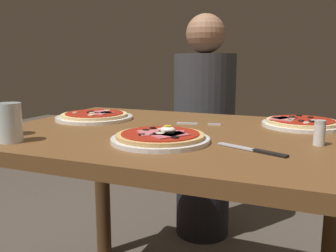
{
  "coord_description": "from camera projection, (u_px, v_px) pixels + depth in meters",
  "views": [
    {
      "loc": [
        0.42,
        -1.05,
        0.94
      ],
      "look_at": [
        0.01,
        -0.08,
        0.75
      ],
      "focal_mm": 38.6,
      "sensor_mm": 36.0,
      "label": 1
    }
  ],
  "objects": [
    {
      "name": "dining_table",
      "position": [
        173.0,
        166.0,
        1.17
      ],
      "size": [
        1.13,
        0.83,
        0.72
      ],
      "color": "brown",
      "rests_on": "ground"
    },
    {
      "name": "pizza_foreground",
      "position": [
        161.0,
        137.0,
        0.99
      ],
      "size": [
        0.27,
        0.27,
        0.05
      ],
      "color": "white",
      "rests_on": "dining_table"
    },
    {
      "name": "pizza_across_left",
      "position": [
        95.0,
        116.0,
        1.38
      ],
      "size": [
        0.29,
        0.29,
        0.03
      ],
      "color": "white",
      "rests_on": "dining_table"
    },
    {
      "name": "pizza_across_right",
      "position": [
        302.0,
        123.0,
        1.22
      ],
      "size": [
        0.27,
        0.27,
        0.03
      ],
      "color": "white",
      "rests_on": "dining_table"
    },
    {
      "name": "water_glass_near",
      "position": [
        5.0,
        122.0,
        1.07
      ],
      "size": [
        0.07,
        0.07,
        0.09
      ],
      "color": "silver",
      "rests_on": "dining_table"
    },
    {
      "name": "water_glass_far",
      "position": [
        10.0,
        125.0,
        0.98
      ],
      "size": [
        0.07,
        0.07,
        0.11
      ],
      "color": "silver",
      "rests_on": "dining_table"
    },
    {
      "name": "fork",
      "position": [
        195.0,
        124.0,
        1.27
      ],
      "size": [
        0.16,
        0.05,
        0.0
      ],
      "color": "silver",
      "rests_on": "dining_table"
    },
    {
      "name": "knife",
      "position": [
        256.0,
        150.0,
        0.89
      ],
      "size": [
        0.19,
        0.09,
        0.01
      ],
      "color": "silver",
      "rests_on": "dining_table"
    },
    {
      "name": "salt_shaker",
      "position": [
        319.0,
        133.0,
        0.95
      ],
      "size": [
        0.03,
        0.03,
        0.07
      ],
      "color": "white",
      "rests_on": "dining_table"
    },
    {
      "name": "diner_person",
      "position": [
        204.0,
        134.0,
        1.92
      ],
      "size": [
        0.32,
        0.32,
        1.18
      ],
      "rotation": [
        0.0,
        0.0,
        3.14
      ],
      "color": "black",
      "rests_on": "ground"
    }
  ]
}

